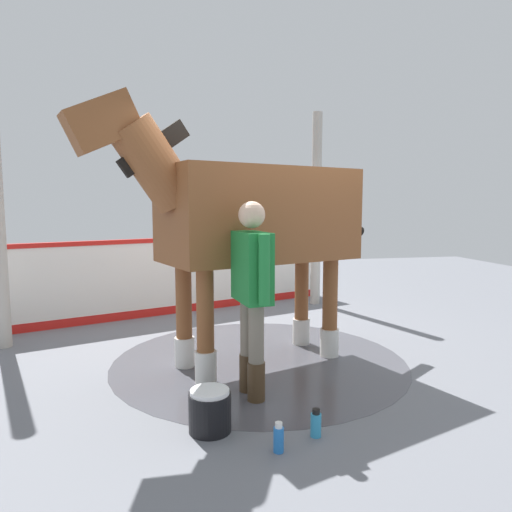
{
  "coord_description": "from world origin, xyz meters",
  "views": [
    {
      "loc": [
        -4.87,
        1.18,
        1.64
      ],
      "look_at": [
        -0.71,
        0.31,
        1.16
      ],
      "focal_mm": 32.29,
      "sensor_mm": 36.0,
      "label": 1
    }
  ],
  "objects_px": {
    "wash_bucket": "(210,411)",
    "bottle_spray": "(279,438)",
    "handler": "(252,286)",
    "bottle_shampoo": "(316,424)",
    "horse": "(250,218)"
  },
  "relations": [
    {
      "from": "wash_bucket",
      "to": "bottle_spray",
      "type": "xyz_separation_m",
      "value": [
        -0.38,
        -0.42,
        -0.06
      ]
    },
    {
      "from": "wash_bucket",
      "to": "bottle_spray",
      "type": "height_order",
      "value": "wash_bucket"
    },
    {
      "from": "bottle_spray",
      "to": "bottle_shampoo",
      "type": "bearing_deg",
      "value": -64.87
    },
    {
      "from": "handler",
      "to": "wash_bucket",
      "type": "xyz_separation_m",
      "value": [
        -0.55,
        0.42,
        -0.81
      ]
    },
    {
      "from": "wash_bucket",
      "to": "bottle_shampoo",
      "type": "height_order",
      "value": "wash_bucket"
    },
    {
      "from": "bottle_shampoo",
      "to": "horse",
      "type": "bearing_deg",
      "value": 5.8
    },
    {
      "from": "horse",
      "to": "bottle_spray",
      "type": "xyz_separation_m",
      "value": [
        -1.74,
        0.15,
        -1.41
      ]
    },
    {
      "from": "handler",
      "to": "bottle_spray",
      "type": "xyz_separation_m",
      "value": [
        -0.93,
        0.01,
        -0.87
      ]
    },
    {
      "from": "horse",
      "to": "bottle_shampoo",
      "type": "xyz_separation_m",
      "value": [
        -1.6,
        -0.16,
        -1.41
      ]
    },
    {
      "from": "handler",
      "to": "bottle_spray",
      "type": "bearing_deg",
      "value": -98.54
    },
    {
      "from": "handler",
      "to": "wash_bucket",
      "type": "relative_size",
      "value": 5.35
    },
    {
      "from": "bottle_shampoo",
      "to": "bottle_spray",
      "type": "bearing_deg",
      "value": 115.13
    },
    {
      "from": "handler",
      "to": "wash_bucket",
      "type": "bearing_deg",
      "value": -135.55
    },
    {
      "from": "handler",
      "to": "bottle_spray",
      "type": "height_order",
      "value": "handler"
    },
    {
      "from": "horse",
      "to": "wash_bucket",
      "type": "relative_size",
      "value": 10.14
    }
  ]
}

